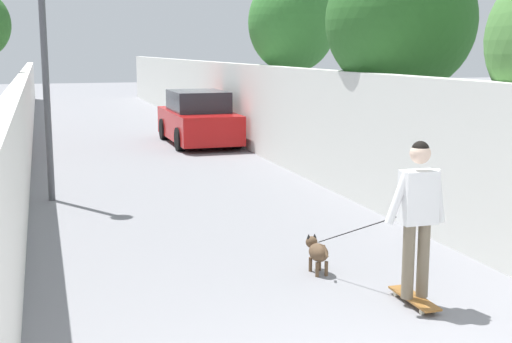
% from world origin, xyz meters
% --- Properties ---
extents(ground_plane, '(80.00, 80.00, 0.00)m').
position_xyz_m(ground_plane, '(14.00, 0.00, 0.00)').
color(ground_plane, gray).
extents(wall_left, '(48.00, 0.30, 2.01)m').
position_xyz_m(wall_left, '(12.00, 2.97, 1.01)').
color(wall_left, silver).
rests_on(wall_left, ground).
extents(fence_right, '(48.00, 0.30, 2.32)m').
position_xyz_m(fence_right, '(12.00, -2.97, 1.16)').
color(fence_right, silver).
rests_on(fence_right, ground).
extents(tree_right_near, '(2.31, 2.31, 4.70)m').
position_xyz_m(tree_right_near, '(13.00, -3.84, 3.39)').
color(tree_right_near, brown).
rests_on(tree_right_near, ground).
extents(tree_right_mid, '(2.80, 2.80, 4.65)m').
position_xyz_m(tree_right_mid, '(7.50, -3.96, 3.23)').
color(tree_right_mid, brown).
rests_on(tree_right_mid, ground).
extents(lamp_post, '(0.36, 0.36, 4.83)m').
position_xyz_m(lamp_post, '(8.64, 2.42, 3.25)').
color(lamp_post, '#4C4C51').
rests_on(lamp_post, ground).
extents(skateboard, '(0.80, 0.20, 0.08)m').
position_xyz_m(skateboard, '(2.04, -1.23, 0.07)').
color(skateboard, brown).
rests_on(skateboard, ground).
extents(person_skateboarder, '(0.22, 0.71, 1.70)m').
position_xyz_m(person_skateboarder, '(2.04, -1.23, 1.08)').
color(person_skateboarder, '#726651').
rests_on(person_skateboarder, skateboard).
extents(dog, '(1.59, 0.71, 1.06)m').
position_xyz_m(dog, '(3.35, -0.64, 0.27)').
color(dog, brown).
rests_on(dog, ground).
extents(car_near, '(4.09, 1.80, 1.54)m').
position_xyz_m(car_near, '(15.35, -1.82, 0.71)').
color(car_near, '#B71414').
rests_on(car_near, ground).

